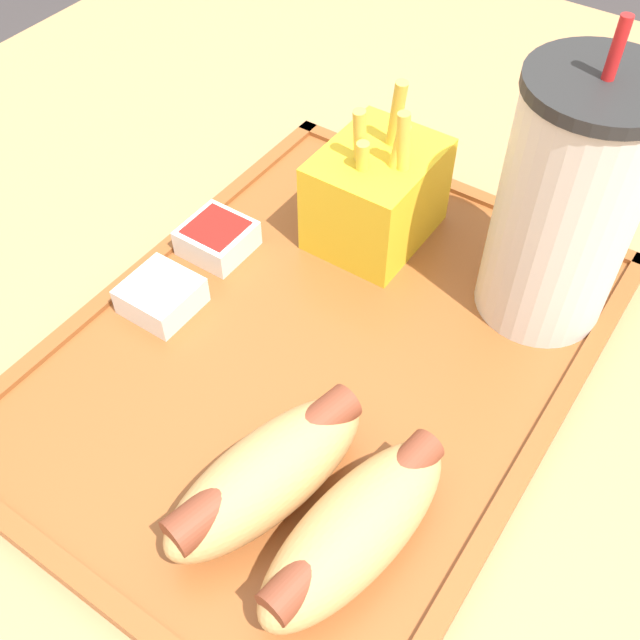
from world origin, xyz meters
TOP-DOWN VIEW (x-y plane):
  - dining_table at (0.00, 0.00)m, footprint 1.26×1.01m
  - food_tray at (-0.05, 0.01)m, footprint 0.41×0.31m
  - soda_cup at (-0.17, 0.11)m, footprint 0.09×0.09m
  - hot_dog_far at (0.06, 0.10)m, footprint 0.14×0.07m
  - hot_dog_near at (0.06, 0.05)m, footprint 0.14×0.08m
  - fries_carton at (-0.16, -0.02)m, footprint 0.09×0.08m
  - sauce_cup_mayo at (-0.02, -0.10)m, footprint 0.05×0.05m
  - sauce_cup_ketchup at (-0.08, -0.11)m, footprint 0.05×0.05m

SIDE VIEW (x-z plane):
  - dining_table at x=0.00m, z-range 0.00..0.74m
  - food_tray at x=-0.05m, z-range 0.74..0.76m
  - sauce_cup_mayo at x=-0.02m, z-range 0.75..0.78m
  - sauce_cup_ketchup at x=-0.08m, z-range 0.75..0.78m
  - hot_dog_far at x=0.06m, z-range 0.75..0.80m
  - hot_dog_near at x=0.06m, z-range 0.76..0.80m
  - fries_carton at x=-0.16m, z-range 0.73..0.85m
  - soda_cup at x=-0.17m, z-range 0.74..0.95m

